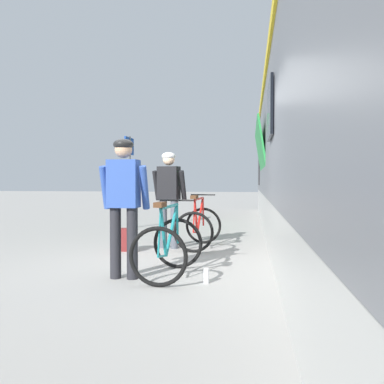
# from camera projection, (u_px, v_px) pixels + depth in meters

# --- Properties ---
(ground_plane) EXTENTS (80.00, 80.00, 0.00)m
(ground_plane) POSITION_uv_depth(u_px,v_px,m) (168.00, 269.00, 5.60)
(ground_plane) COLOR #A09E99
(train_car) EXTENTS (3.17, 21.18, 3.88)m
(train_car) POSITION_uv_depth(u_px,v_px,m) (363.00, 136.00, 6.44)
(train_car) COLOR slate
(train_car) RESTS_ON ground
(cyclist_near_in_blue) EXTENTS (0.61, 0.31, 1.76)m
(cyclist_near_in_blue) POSITION_uv_depth(u_px,v_px,m) (124.00, 195.00, 5.01)
(cyclist_near_in_blue) COLOR #232328
(cyclist_near_in_blue) RESTS_ON ground
(cyclist_far_in_dark) EXTENTS (0.64, 0.37, 1.76)m
(cyclist_far_in_dark) POSITION_uv_depth(u_px,v_px,m) (169.00, 191.00, 7.30)
(cyclist_far_in_dark) COLOR #4C515B
(cyclist_far_in_dark) RESTS_ON ground
(bicycle_near_teal) EXTENTS (0.76, 1.10, 0.99)m
(bicycle_near_teal) POSITION_uv_depth(u_px,v_px,m) (169.00, 246.00, 5.11)
(bicycle_near_teal) COLOR black
(bicycle_near_teal) RESTS_ON ground
(bicycle_far_red) EXTENTS (0.76, 1.11, 0.99)m
(bicycle_far_red) POSITION_uv_depth(u_px,v_px,m) (199.00, 226.00, 7.34)
(bicycle_far_red) COLOR black
(bicycle_far_red) RESTS_ON ground
(backpack_on_platform) EXTENTS (0.31, 0.23, 0.40)m
(backpack_on_platform) POSITION_uv_depth(u_px,v_px,m) (127.00, 240.00, 7.02)
(backpack_on_platform) COLOR maroon
(backpack_on_platform) RESTS_ON ground
(water_bottle_near_the_bikes) EXTENTS (0.06, 0.06, 0.18)m
(water_bottle_near_the_bikes) POSITION_uv_depth(u_px,v_px,m) (206.00, 276.00, 4.80)
(water_bottle_near_the_bikes) COLOR silver
(water_bottle_near_the_bikes) RESTS_ON ground
(water_bottle_by_the_backpack) EXTENTS (0.06, 0.06, 0.18)m
(water_bottle_by_the_backpack) POSITION_uv_depth(u_px,v_px,m) (136.00, 247.00, 6.94)
(water_bottle_by_the_backpack) COLOR silver
(water_bottle_by_the_backpack) RESTS_ON ground
(platform_sign_post) EXTENTS (0.08, 0.70, 2.40)m
(platform_sign_post) POSITION_uv_depth(u_px,v_px,m) (129.00, 166.00, 10.41)
(platform_sign_post) COLOR #595B60
(platform_sign_post) RESTS_ON ground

